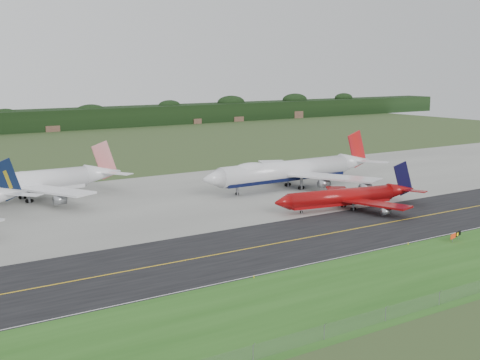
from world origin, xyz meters
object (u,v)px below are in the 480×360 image
at_px(jet_ba_747, 291,170).
at_px(jet_star_tail, 24,183).
at_px(jet_red_737, 348,197).
at_px(taxiway_sign, 456,235).

bearing_deg(jet_ba_747, jet_star_tail, 160.13).
bearing_deg(jet_red_737, jet_ba_747, 79.03).
relative_size(jet_red_737, taxiway_sign, 8.30).
xyz_separation_m(jet_ba_747, taxiway_sign, (-9.74, -69.08, -4.33)).
height_order(jet_red_737, jet_star_tail, jet_star_tail).
height_order(jet_ba_747, jet_star_tail, jet_ba_747).
bearing_deg(jet_red_737, taxiway_sign, -95.47).
bearing_deg(jet_ba_747, taxiway_sign, -98.03).
relative_size(jet_star_tail, taxiway_sign, 11.23).
distance_m(jet_star_tail, taxiway_sign, 115.11).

